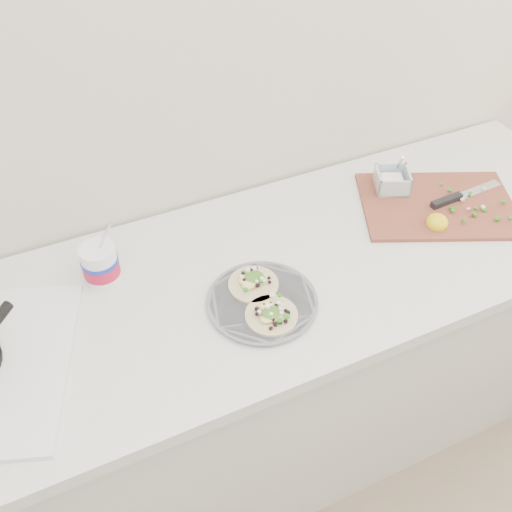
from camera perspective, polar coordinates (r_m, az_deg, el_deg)
name	(u,v)px	position (r m, az deg, el deg)	size (l,w,h in m)	color
counter	(207,390)	(1.76, -4.94, -13.23)	(2.44, 0.66, 0.90)	silver
taco_plate	(262,299)	(1.36, 0.62, -4.34)	(0.27, 0.27, 0.04)	slate
tub	(101,261)	(1.43, -15.26, -0.49)	(0.09, 0.09, 0.20)	white
cutboard	(436,200)	(1.71, 17.52, 5.37)	(0.51, 0.45, 0.07)	brown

